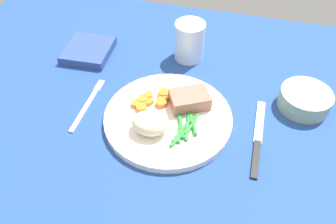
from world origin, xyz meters
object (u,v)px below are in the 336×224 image
object	(u,v)px
fork	(88,105)
water_glass	(189,43)
dinner_plate	(168,118)
napkin	(88,50)
meat_portion	(190,99)
salad_bowl	(305,99)
knife	(258,139)

from	to	relation	value
fork	water_glass	size ratio (longest dim) A/B	1.71
dinner_plate	water_glass	distance (cm)	23.06
dinner_plate	napkin	size ratio (longest dim) A/B	2.22
water_glass	napkin	world-z (taller)	water_glass
meat_portion	salad_bowl	xyz separation A→B (cm)	(24.02, 7.56, -0.86)
water_glass	salad_bowl	size ratio (longest dim) A/B	0.87
dinner_plate	knife	distance (cm)	18.87
meat_portion	napkin	bearing A→B (deg)	156.11
salad_bowl	water_glass	bearing A→B (deg)	158.67
dinner_plate	meat_portion	world-z (taller)	meat_portion
meat_portion	water_glass	bearing A→B (deg)	102.72
knife	napkin	bearing A→B (deg)	155.84
dinner_plate	salad_bowl	world-z (taller)	salad_bowl
salad_bowl	knife	bearing A→B (deg)	-126.04
knife	napkin	size ratio (longest dim) A/B	1.69
dinner_plate	napkin	world-z (taller)	napkin
meat_portion	knife	distance (cm)	16.16
dinner_plate	napkin	bearing A→B (deg)	146.27
meat_portion	salad_bowl	world-z (taller)	meat_portion
salad_bowl	napkin	world-z (taller)	salad_bowl
fork	salad_bowl	distance (cm)	47.69
meat_portion	fork	bearing A→B (deg)	-168.49
dinner_plate	knife	xyz separation A→B (cm)	(18.86, -0.29, -0.60)
dinner_plate	water_glass	xyz separation A→B (cm)	(-0.56, 22.81, 3.34)
knife	water_glass	distance (cm)	30.43
dinner_plate	knife	world-z (taller)	dinner_plate
knife	water_glass	world-z (taller)	water_glass
water_glass	salad_bowl	distance (cm)	30.34
meat_portion	salad_bowl	distance (cm)	25.19
fork	water_glass	distance (cm)	29.45
dinner_plate	fork	world-z (taller)	dinner_plate
dinner_plate	salad_bowl	bearing A→B (deg)	23.10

